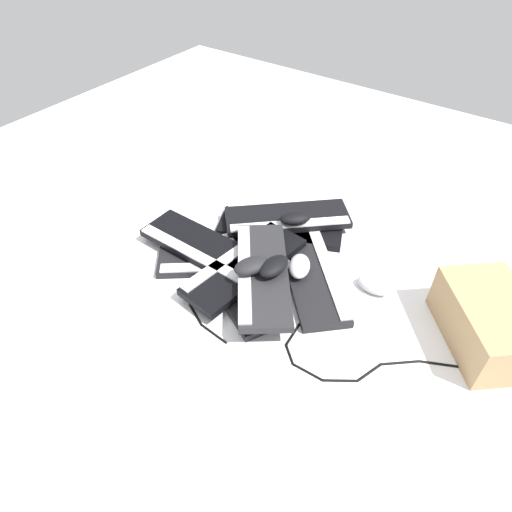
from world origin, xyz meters
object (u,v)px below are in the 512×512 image
Objects in this scene: keyboard_7 at (202,247)px; mouse_0 at (274,266)px; keyboard_2 at (312,274)px; keyboard_3 at (280,227)px; mouse_3 at (251,266)px; keyboard_0 at (226,259)px; keyboard_6 at (262,273)px; keyboard_1 at (236,281)px; keyboard_4 at (287,218)px; mouse_2 at (295,218)px; mouse_1 at (300,266)px; keyboard_5 at (245,265)px; mouse_4 at (374,285)px; cardboard_box at (489,323)px.

mouse_0 is (-0.29, -0.00, 0.07)m from keyboard_7.
keyboard_2 is 0.26m from keyboard_3.
keyboard_0 is at bearing -85.09° from mouse_3.
mouse_3 reaches higher than keyboard_6.
keyboard_1 is 1.04× the size of keyboard_7.
keyboard_0 is at bearing -11.99° from keyboard_6.
keyboard_4 is (-0.01, -0.03, 0.03)m from keyboard_3.
mouse_2 is (-0.11, -0.25, 0.07)m from keyboard_0.
mouse_0 reaches higher than keyboard_2.
keyboard_5 is at bearing 96.71° from mouse_1.
keyboard_7 is at bearing 19.79° from keyboard_2.
mouse_4 is (-0.39, 0.10, -0.02)m from keyboard_4.
keyboard_1 is 4.18× the size of mouse_4.
keyboard_6 is 0.05m from mouse_0.
keyboard_5 is (-0.02, 0.29, 0.00)m from keyboard_4.
mouse_4 is (-0.18, -0.07, 0.01)m from keyboard_2.
keyboard_2 is 0.23m from mouse_2.
keyboard_7 is at bearing -83.05° from mouse_0.
keyboard_6 is (-0.10, 0.31, 0.03)m from keyboard_4.
keyboard_2 is at bearing -147.20° from keyboard_5.
keyboard_7 is 0.33m from mouse_1.
cardboard_box reaches higher than keyboard_7.
keyboard_2 is 1.36× the size of cardboard_box.
keyboard_1 is 4.18× the size of mouse_0.
mouse_1 is (-0.15, -0.14, 0.04)m from keyboard_1.
keyboard_7 is 4.02× the size of mouse_2.
mouse_1 is at bearing 23.04° from mouse_4.
keyboard_6 reaches higher than keyboard_5.
mouse_0 reaches higher than keyboard_5.
keyboard_0 is 0.23m from mouse_0.
mouse_1 is at bearing 34.01° from keyboard_2.
keyboard_3 is 0.25m from mouse_1.
mouse_1 is at bearing -161.73° from keyboard_0.
keyboard_7 is at bearing -11.88° from keyboard_1.
keyboard_1 is 0.11m from mouse_3.
mouse_2 is at bearing -7.15° from cardboard_box.
keyboard_6 is at bearing 108.69° from keyboard_4.
keyboard_4 reaches higher than keyboard_0.
mouse_4 is at bearing 164.90° from keyboard_4.
keyboard_7 is 1.43× the size of cardboard_box.
mouse_2 is 1.00× the size of mouse_4.
mouse_1 is 1.00× the size of mouse_2.
keyboard_2 is 3.83× the size of mouse_1.
mouse_2 is 0.68m from cardboard_box.
keyboard_3 is (-0.06, -0.24, 0.00)m from keyboard_0.
keyboard_2 is 0.22m from mouse_3.
keyboard_0 is 0.19m from mouse_3.
keyboard_0 is at bearing 20.50° from keyboard_2.
keyboard_6 is at bearing -60.58° from mouse_0.
mouse_4 is (-0.40, 0.08, 0.01)m from keyboard_3.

